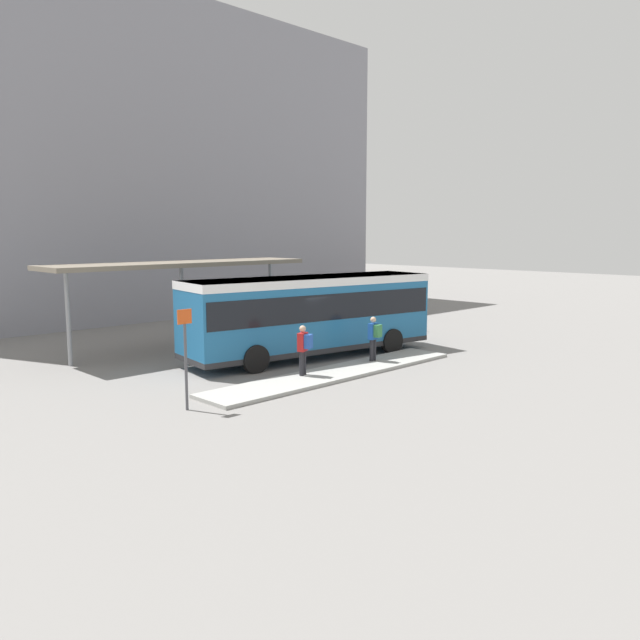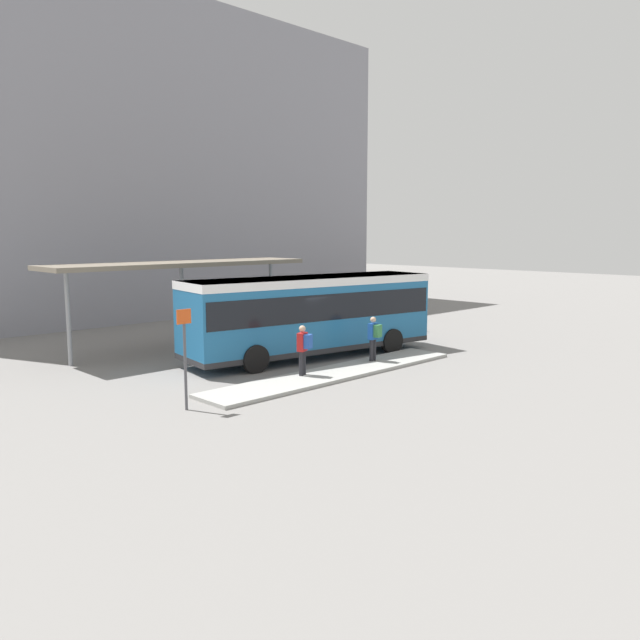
{
  "view_description": "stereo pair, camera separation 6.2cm",
  "coord_description": "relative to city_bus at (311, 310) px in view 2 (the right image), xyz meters",
  "views": [
    {
      "loc": [
        -16.71,
        -17.41,
        4.82
      ],
      "look_at": [
        0.51,
        0.0,
        1.43
      ],
      "focal_mm": 35.0,
      "sensor_mm": 36.0,
      "label": 1
    },
    {
      "loc": [
        -16.66,
        -17.45,
        4.82
      ],
      "look_at": [
        0.51,
        0.0,
        1.43
      ],
      "focal_mm": 35.0,
      "sensor_mm": 36.0,
      "label": 2
    }
  ],
  "objects": [
    {
      "name": "ground_plane",
      "position": [
        -0.01,
        0.0,
        -1.85
      ],
      "size": [
        120.0,
        120.0,
        0.0
      ],
      "primitive_type": "plane",
      "color": "slate"
    },
    {
      "name": "pedestrian_companion",
      "position": [
        -2.74,
        -2.51,
        -0.76
      ],
      "size": [
        0.49,
        0.53,
        1.69
      ],
      "rotation": [
        0.0,
        0.0,
        1.95
      ],
      "color": "#232328",
      "rests_on": "curb_island"
    },
    {
      "name": "station_building",
      "position": [
        3.8,
        20.31,
        7.09
      ],
      "size": [
        29.12,
        14.16,
        17.87
      ],
      "color": "gray",
      "rests_on": "ground_plane"
    },
    {
      "name": "bicycle_blue",
      "position": [
        8.55,
        3.18,
        -1.47
      ],
      "size": [
        0.48,
        1.77,
        0.76
      ],
      "rotation": [
        0.0,
        0.0,
        1.7
      ],
      "color": "black",
      "rests_on": "ground_plane"
    },
    {
      "name": "pedestrian_waiting",
      "position": [
        0.76,
        -2.59,
        -0.78
      ],
      "size": [
        0.43,
        0.46,
        1.65
      ],
      "rotation": [
        0.0,
        0.0,
        1.71
      ],
      "color": "#232328",
      "rests_on": "curb_island"
    },
    {
      "name": "bicycle_green",
      "position": [
        8.52,
        1.46,
        -1.49
      ],
      "size": [
        0.48,
        1.66,
        0.72
      ],
      "rotation": [
        0.0,
        0.0,
        1.47
      ],
      "color": "black",
      "rests_on": "ground_plane"
    },
    {
      "name": "bicycle_yellow",
      "position": [
        8.28,
        2.32,
        -1.5
      ],
      "size": [
        0.48,
        1.6,
        0.69
      ],
      "rotation": [
        0.0,
        0.0,
        1.5
      ],
      "color": "black",
      "rests_on": "ground_plane"
    },
    {
      "name": "city_bus",
      "position": [
        0.0,
        0.0,
        0.0
      ],
      "size": [
        10.54,
        4.12,
        3.17
      ],
      "rotation": [
        0.0,
        0.0,
        -0.16
      ],
      "color": "#1E6093",
      "rests_on": "ground_plane"
    },
    {
      "name": "curb_island",
      "position": [
        -1.52,
        -2.87,
        -1.79
      ],
      "size": [
        10.7,
        1.8,
        0.12
      ],
      "color": "#9E9E99",
      "rests_on": "ground_plane"
    },
    {
      "name": "platform_sign",
      "position": [
        -7.59,
        -2.97,
        -0.29
      ],
      "size": [
        0.44,
        0.08,
        2.8
      ],
      "color": "#4C4C51",
      "rests_on": "ground_plane"
    },
    {
      "name": "station_shelter",
      "position": [
        -2.63,
        5.03,
        1.64
      ],
      "size": [
        11.32,
        2.6,
        3.67
      ],
      "color": "#706656",
      "rests_on": "ground_plane"
    }
  ]
}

